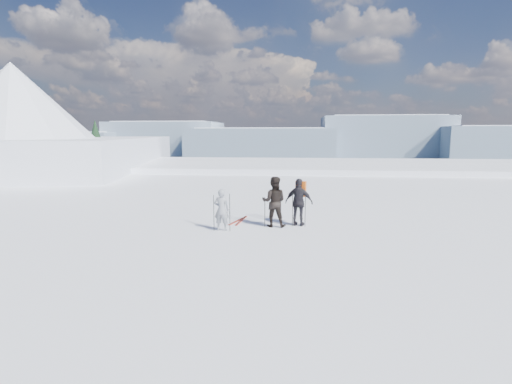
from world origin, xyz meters
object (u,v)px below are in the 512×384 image
skier_grey (222,210)px  skier_dark (274,202)px  skier_pack (299,202)px  skis_loose (240,221)px

skier_grey → skier_dark: bearing=-151.8°
skier_pack → skier_grey: bearing=34.6°
skier_dark → skier_pack: skier_dark is taller
skier_grey → skis_loose: size_ratio=0.90×
skier_grey → skier_dark: skier_dark is taller
skier_grey → skier_pack: (2.79, 1.02, 0.14)m
skier_dark → skis_loose: skier_dark is taller
skier_grey → skis_loose: (0.42, 1.61, -0.75)m
skier_dark → skis_loose: 1.89m
skier_grey → skier_dark: (1.85, 0.80, 0.19)m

